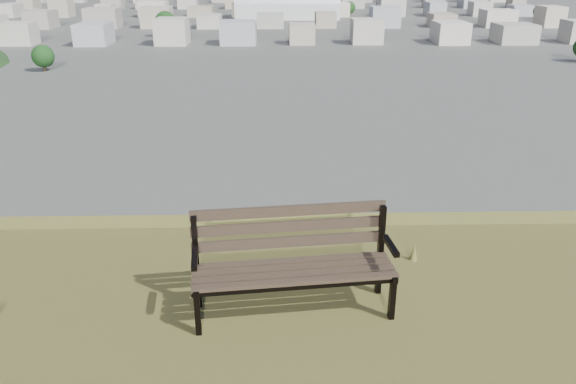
{
  "coord_description": "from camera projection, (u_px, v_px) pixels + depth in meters",
  "views": [
    {
      "loc": [
        1.0,
        -1.78,
        27.85
      ],
      "look_at": [
        1.15,
        4.31,
        25.3
      ],
      "focal_mm": 35.0,
      "sensor_mm": 36.0,
      "label": 1
    }
  ],
  "objects": [
    {
      "name": "arena",
      "position": [
        288.0,
        8.0,
        277.3
      ],
      "size": [
        51.52,
        23.59,
        21.38
      ],
      "rotation": [
        0.0,
        0.0,
        -0.04
      ],
      "color": "silver",
      "rests_on": "ground"
    },
    {
      "name": "city_trees",
      "position": [
        223.0,
        4.0,
        304.12
      ],
      "size": [
        406.52,
        387.2,
        9.98
      ],
      "color": "#37281B",
      "rests_on": "ground"
    },
    {
      "name": "park_bench",
      "position": [
        292.0,
        256.0,
        4.77
      ],
      "size": [
        1.75,
        0.72,
        0.89
      ],
      "rotation": [
        0.0,
        0.0,
        0.11
      ],
      "color": "#3C3023",
      "rests_on": "hilltop_mesa"
    }
  ]
}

